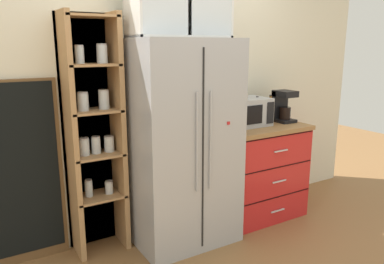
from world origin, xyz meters
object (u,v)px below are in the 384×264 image
(bottle_amber, at_px, (270,111))
(bottle_clear, at_px, (257,112))
(chalkboard_menu, at_px, (21,174))
(mug_charcoal, at_px, (263,121))
(refrigerator, at_px, (182,143))
(coffee_maker, at_px, (283,106))
(microwave, at_px, (245,112))

(bottle_amber, height_order, bottle_clear, bottle_amber)
(bottle_amber, relative_size, chalkboard_menu, 0.19)
(bottle_amber, xyz_separation_m, bottle_clear, (-0.15, 0.02, -0.00))
(mug_charcoal, distance_m, bottle_clear, 0.12)
(refrigerator, distance_m, bottle_clear, 0.89)
(coffee_maker, relative_size, chalkboard_menu, 0.22)
(refrigerator, bearing_deg, microwave, 6.39)
(refrigerator, bearing_deg, mug_charcoal, -0.92)
(mug_charcoal, xyz_separation_m, bottle_clear, (-0.00, 0.09, 0.07))
(refrigerator, distance_m, coffee_maker, 1.19)
(microwave, relative_size, mug_charcoal, 3.90)
(coffee_maker, relative_size, mug_charcoal, 2.75)
(mug_charcoal, bearing_deg, bottle_clear, 91.17)
(bottle_amber, bearing_deg, bottle_clear, 171.34)
(chalkboard_menu, bearing_deg, refrigerator, -13.95)
(microwave, height_order, mug_charcoal, microwave)
(microwave, distance_m, chalkboard_menu, 1.98)
(bottle_amber, bearing_deg, microwave, 175.14)
(bottle_clear, bearing_deg, microwave, 179.10)
(refrigerator, xyz_separation_m, microwave, (0.73, 0.08, 0.19))
(mug_charcoal, bearing_deg, bottle_amber, 25.86)
(bottle_amber, distance_m, bottle_clear, 0.15)
(mug_charcoal, height_order, chalkboard_menu, chalkboard_menu)
(mug_charcoal, distance_m, chalkboard_menu, 2.12)
(microwave, distance_m, mug_charcoal, 0.19)
(bottle_amber, bearing_deg, coffee_maker, -6.67)
(chalkboard_menu, bearing_deg, bottle_amber, -6.24)
(bottle_clear, bearing_deg, refrigerator, -174.80)
(refrigerator, height_order, bottle_amber, refrigerator)
(refrigerator, relative_size, bottle_amber, 6.24)
(coffee_maker, bearing_deg, refrigerator, -178.06)
(coffee_maker, distance_m, mug_charcoal, 0.32)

